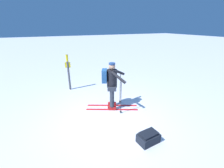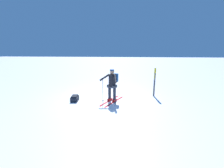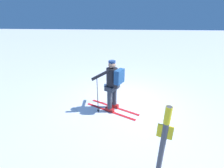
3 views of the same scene
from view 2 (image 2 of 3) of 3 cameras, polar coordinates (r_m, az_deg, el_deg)
ground_plane at (r=8.33m, az=-3.15°, el=-5.46°), size 80.00×80.00×0.00m
skier at (r=7.62m, az=0.09°, el=0.34°), size 1.20×1.83×1.67m
dropped_backpack at (r=8.12m, az=-14.03°, el=-5.32°), size 0.40×0.57×0.30m
trail_marker at (r=8.80m, az=15.94°, el=1.54°), size 0.10×0.24×1.63m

